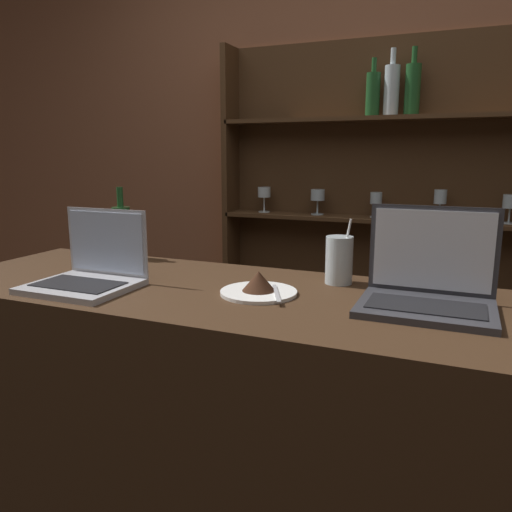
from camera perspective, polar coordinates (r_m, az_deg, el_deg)
bar_counter at (r=1.62m, az=-0.45°, el=-21.07°), size 2.01×0.64×0.98m
back_wall at (r=2.64m, az=11.13°, el=11.08°), size 7.00×0.06×2.70m
back_shelf at (r=2.56m, az=13.60°, el=3.07°), size 1.58×0.18×1.91m
laptop_near at (r=1.55m, az=-18.44°, el=-1.66°), size 0.29×0.25×0.22m
laptop_far at (r=1.34m, az=19.06°, el=-3.33°), size 0.33×0.25×0.25m
cake_plate at (r=1.40m, az=0.32°, el=-3.52°), size 0.22×0.22×0.07m
water_glass at (r=1.52m, az=9.48°, el=-0.46°), size 0.08×0.08×0.20m
wine_bottle_green at (r=1.94m, az=-15.09°, el=2.78°), size 0.07×0.07×0.27m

